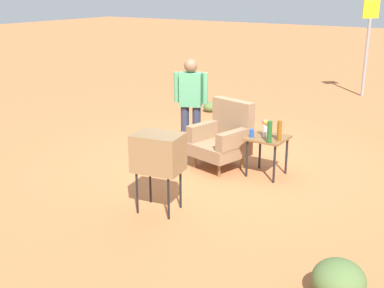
# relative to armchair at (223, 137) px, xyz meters

# --- Properties ---
(ground_plane) EXTENTS (60.00, 60.00, 0.00)m
(ground_plane) POSITION_rel_armchair_xyz_m (-0.11, 0.06, -0.50)
(ground_plane) COLOR #B76B3D
(armchair) EXTENTS (0.92, 0.93, 1.06)m
(armchair) POSITION_rel_armchair_xyz_m (0.00, 0.00, 0.00)
(armchair) COLOR brown
(armchair) RESTS_ON ground
(side_table) EXTENTS (0.56, 0.56, 0.61)m
(side_table) POSITION_rel_armchair_xyz_m (0.75, 0.03, 0.02)
(side_table) COLOR black
(side_table) RESTS_ON ground
(tv_on_stand) EXTENTS (0.67, 0.54, 1.03)m
(tv_on_stand) POSITION_rel_armchair_xyz_m (0.13, -1.87, 0.28)
(tv_on_stand) COLOR black
(tv_on_stand) RESTS_ON ground
(person_standing) EXTENTS (0.53, 0.34, 1.64)m
(person_standing) POSITION_rel_armchair_xyz_m (-0.75, 0.20, 0.44)
(person_standing) COLOR #2D3347
(person_standing) RESTS_ON ground
(road_sign) EXTENTS (0.33, 0.33, 2.44)m
(road_sign) POSITION_rel_armchair_xyz_m (0.41, 6.68, 0.88)
(road_sign) COLOR gray
(road_sign) RESTS_ON ground
(bottle_wine_green) EXTENTS (0.07, 0.07, 0.32)m
(bottle_wine_green) POSITION_rel_armchair_xyz_m (0.88, -0.21, 0.27)
(bottle_wine_green) COLOR #1E5623
(bottle_wine_green) RESTS_ON side_table
(soda_can_blue) EXTENTS (0.07, 0.07, 0.12)m
(soda_can_blue) POSITION_rel_armchair_xyz_m (0.55, -0.11, 0.17)
(soda_can_blue) COLOR blue
(soda_can_blue) RESTS_ON side_table
(bottle_tall_amber) EXTENTS (0.07, 0.07, 0.30)m
(bottle_tall_amber) POSITION_rel_armchair_xyz_m (0.96, -0.05, 0.26)
(bottle_tall_amber) COLOR brown
(bottle_tall_amber) RESTS_ON side_table
(flower_vase) EXTENTS (0.15, 0.10, 0.27)m
(flower_vase) POSITION_rel_armchair_xyz_m (0.72, 0.01, 0.26)
(flower_vase) COLOR silver
(flower_vase) RESTS_ON side_table
(shrub_near) EXTENTS (0.50, 0.50, 0.38)m
(shrub_near) POSITION_rel_armchair_xyz_m (2.65, -2.47, -0.31)
(shrub_near) COLOR #516B38
(shrub_near) RESTS_ON ground
(shrub_far) EXTENTS (0.30, 0.30, 0.23)m
(shrub_far) POSITION_rel_armchair_xyz_m (-2.06, 2.98, -0.38)
(shrub_far) COLOR #516B38
(shrub_far) RESTS_ON ground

